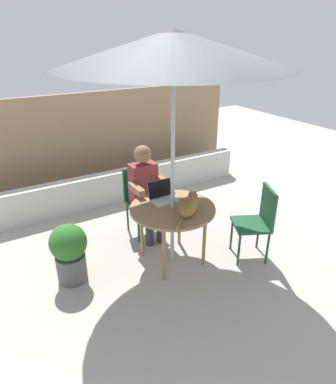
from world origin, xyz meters
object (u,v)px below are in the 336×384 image
object	(u,v)px
patio_table	(172,212)
chair_empty	(259,218)
person_seated	(146,188)
potted_plant_near_fence	(69,251)
chair_occupied	(141,195)
cat	(189,206)
laptop	(162,194)
patio_umbrella	(174,49)

from	to	relation	value
patio_table	chair_empty	bearing A→B (deg)	-25.78
chair_empty	person_seated	world-z (taller)	person_seated
chair_empty	potted_plant_near_fence	size ratio (longest dim) A/B	1.31
chair_occupied	cat	size ratio (longest dim) A/B	1.73
chair_empty	laptop	size ratio (longest dim) A/B	3.00
potted_plant_near_fence	patio_umbrella	bearing A→B (deg)	-12.49
patio_table	chair_occupied	xyz separation A→B (m)	(0.00, 0.82, -0.12)
laptop	potted_plant_near_fence	size ratio (longest dim) A/B	0.44
patio_table	cat	xyz separation A→B (m)	(0.09, -0.19, 0.15)
chair_empty	potted_plant_near_fence	xyz separation A→B (m)	(-2.05, 0.69, -0.16)
patio_table	chair_occupied	bearing A→B (deg)	90.00
patio_table	chair_empty	size ratio (longest dim) A/B	1.08
chair_occupied	cat	distance (m)	1.05
patio_table	cat	size ratio (longest dim) A/B	1.86
patio_table	person_seated	size ratio (longest dim) A/B	0.78
cat	person_seated	bearing A→B (deg)	96.09
laptop	person_seated	bearing A→B (deg)	89.36
chair_occupied	laptop	bearing A→B (deg)	-90.47
patio_umbrella	cat	bearing A→B (deg)	-64.67
chair_occupied	laptop	size ratio (longest dim) A/B	3.00
patio_umbrella	chair_occupied	distance (m)	2.00
cat	chair_occupied	bearing A→B (deg)	95.14
chair_occupied	chair_empty	distance (m)	1.55
patio_umbrella	laptop	bearing A→B (deg)	91.12
chair_occupied	potted_plant_near_fence	size ratio (longest dim) A/B	1.31
person_seated	laptop	distance (m)	0.42
patio_umbrella	chair_occupied	world-z (taller)	patio_umbrella
chair_empty	cat	xyz separation A→B (m)	(-0.82, 0.25, 0.26)
patio_table	person_seated	xyz separation A→B (m)	(0.00, 0.66, 0.05)
chair_occupied	cat	bearing A→B (deg)	-84.86
patio_umbrella	chair_empty	distance (m)	2.09
chair_occupied	potted_plant_near_fence	xyz separation A→B (m)	(-1.14, -0.56, -0.16)
patio_table	chair_empty	world-z (taller)	chair_empty
chair_empty	person_seated	size ratio (longest dim) A/B	0.73
patio_umbrella	laptop	world-z (taller)	patio_umbrella
person_seated	cat	bearing A→B (deg)	-83.91
patio_umbrella	person_seated	bearing A→B (deg)	90.00
patio_table	laptop	size ratio (longest dim) A/B	3.22
patio_table	cat	world-z (taller)	cat
chair_empty	laptop	distance (m)	1.17
patio_umbrella	person_seated	world-z (taller)	patio_umbrella
cat	patio_table	bearing A→B (deg)	115.33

